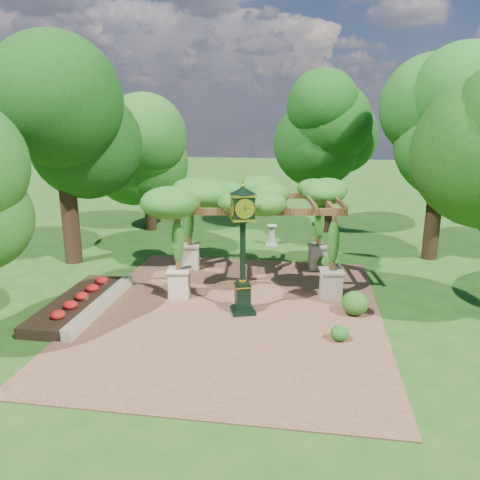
# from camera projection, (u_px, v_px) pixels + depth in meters

# --- Properties ---
(ground) EXTENTS (120.00, 120.00, 0.00)m
(ground) POSITION_uv_depth(u_px,v_px,m) (228.00, 325.00, 15.23)
(ground) COLOR #1E4714
(ground) RESTS_ON ground
(brick_plaza) EXTENTS (10.00, 12.00, 0.04)m
(brick_plaza) POSITION_uv_depth(u_px,v_px,m) (233.00, 312.00, 16.18)
(brick_plaza) COLOR brown
(brick_plaza) RESTS_ON ground
(border_wall) EXTENTS (0.35, 5.00, 0.40)m
(border_wall) POSITION_uv_depth(u_px,v_px,m) (101.00, 305.00, 16.33)
(border_wall) COLOR #C6B793
(border_wall) RESTS_ON ground
(flower_bed) EXTENTS (1.50, 5.00, 0.36)m
(flower_bed) POSITION_uv_depth(u_px,v_px,m) (77.00, 304.00, 16.46)
(flower_bed) COLOR red
(flower_bed) RESTS_ON ground
(pedestal_clock) EXTENTS (1.12, 1.12, 4.45)m
(pedestal_clock) POSITION_uv_depth(u_px,v_px,m) (243.00, 239.00, 15.42)
(pedestal_clock) COLOR black
(pedestal_clock) RESTS_ON brick_plaza
(pergola) EXTENTS (7.03, 4.95, 4.11)m
(pergola) POSITION_uv_depth(u_px,v_px,m) (255.00, 201.00, 18.23)
(pergola) COLOR #C5B492
(pergola) RESTS_ON brick_plaza
(sundial) EXTENTS (0.59, 0.59, 1.07)m
(sundial) POSITION_uv_depth(u_px,v_px,m) (272.00, 236.00, 24.42)
(sundial) COLOR #989890
(sundial) RESTS_ON ground
(shrub_front) EXTENTS (0.61, 0.61, 0.49)m
(shrub_front) POSITION_uv_depth(u_px,v_px,m) (340.00, 333.00, 14.03)
(shrub_front) COLOR #1D5217
(shrub_front) RESTS_ON brick_plaza
(shrub_mid) EXTENTS (1.18, 1.18, 0.82)m
(shrub_mid) POSITION_uv_depth(u_px,v_px,m) (355.00, 303.00, 15.83)
(shrub_mid) COLOR #245317
(shrub_mid) RESTS_ON brick_plaza
(shrub_back) EXTENTS (0.83, 0.83, 0.70)m
(shrub_back) POSITION_uv_depth(u_px,v_px,m) (326.00, 263.00, 20.23)
(shrub_back) COLOR #2B5919
(shrub_back) RESTS_ON brick_plaza
(tree_west_near) EXTENTS (5.24, 5.24, 9.23)m
(tree_west_near) POSITION_uv_depth(u_px,v_px,m) (61.00, 121.00, 20.08)
(tree_west_near) COLOR #372016
(tree_west_near) RESTS_ON ground
(tree_west_far) EXTENTS (4.50, 4.50, 6.93)m
(tree_west_far) POSITION_uv_depth(u_px,v_px,m) (147.00, 148.00, 26.62)
(tree_west_far) COLOR black
(tree_west_far) RESTS_ON ground
(tree_north) EXTENTS (4.41, 4.41, 8.83)m
(tree_north) POSITION_uv_depth(u_px,v_px,m) (331.00, 125.00, 25.87)
(tree_north) COLOR #322014
(tree_north) RESTS_ON ground
(tree_east_far) EXTENTS (4.75, 4.75, 8.90)m
(tree_east_far) POSITION_uv_depth(u_px,v_px,m) (443.00, 127.00, 20.68)
(tree_east_far) COLOR black
(tree_east_far) RESTS_ON ground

